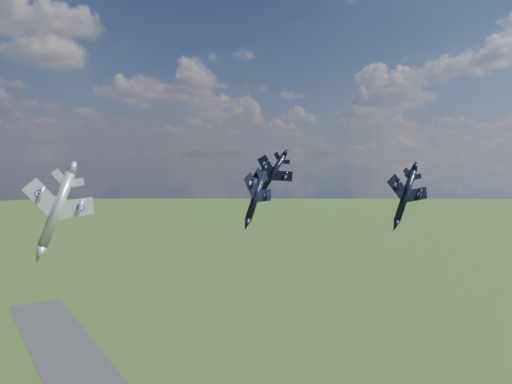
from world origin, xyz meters
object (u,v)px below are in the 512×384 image
jet_lead_navy (256,195)px  jet_high_navy (272,174)px  jet_left_silver (56,210)px  jet_right_navy (405,195)px

jet_lead_navy → jet_high_navy: bearing=27.5°
jet_lead_navy → jet_left_silver: (-30.87, 6.77, -1.30)m
jet_right_navy → jet_left_silver: size_ratio=0.81×
jet_high_navy → jet_left_silver: (-44.98, -9.20, -3.99)m
jet_lead_navy → jet_left_silver: bearing=146.6°
jet_lead_navy → jet_high_navy: size_ratio=0.97×
jet_high_navy → jet_left_silver: bearing=-144.6°
jet_left_silver → jet_high_navy: bearing=8.7°
jet_lead_navy → jet_high_navy: 21.47m
jet_lead_navy → jet_right_navy: 26.43m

